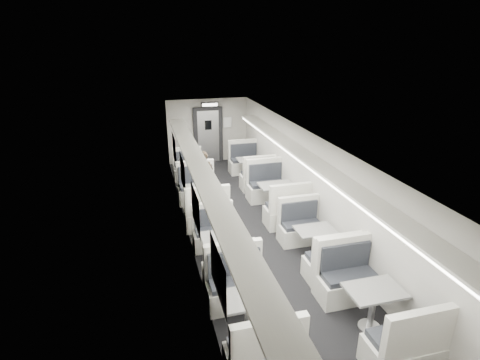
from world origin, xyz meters
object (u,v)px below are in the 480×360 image
vestibule_door (208,135)px  booth_left_b (201,200)px  booth_left_c (221,249)px  booth_right_b (276,198)px  exit_sign (210,105)px  booth_right_d (372,308)px  booth_right_a (251,169)px  passenger (205,176)px  booth_left_d (248,316)px  booth_right_c (314,243)px  booth_left_a (191,176)px

vestibule_door → booth_left_b: bearing=-102.8°
booth_left_c → booth_right_b: 2.92m
exit_sign → booth_right_d: bearing=-83.6°
booth_right_a → vestibule_door: bearing=113.4°
booth_left_c → passenger: (0.26, 3.45, 0.38)m
passenger → booth_right_b: bearing=-12.8°
booth_left_c → booth_right_d: 3.18m
booth_left_c → booth_left_d: 2.11m
booth_left_d → vestibule_door: size_ratio=1.03×
booth_right_c → booth_right_d: booth_right_d is taller
booth_right_a → passenger: 2.12m
booth_left_c → passenger: size_ratio=1.33×
booth_left_c → booth_right_d: booth_right_d is taller
booth_left_a → booth_right_c: size_ratio=0.98×
booth_left_a → booth_right_c: bearing=-67.6°
booth_left_b → booth_right_d: (2.00, -4.98, -0.00)m
booth_right_d → passenger: size_ratio=1.51×
booth_right_b → booth_right_d: bearing=-90.0°
booth_right_c → booth_right_d: bearing=-90.0°
booth_left_d → booth_right_b: size_ratio=0.95×
booth_left_c → exit_sign: size_ratio=3.13×
booth_right_b → passenger: size_ratio=1.56×
booth_left_b → exit_sign: exit_sign is taller
booth_left_b → booth_left_c: size_ratio=1.15×
passenger → booth_left_c: bearing=-69.8°
booth_right_b → booth_left_a: bearing=129.5°
booth_right_a → booth_left_c: bearing=-113.5°
booth_right_d → passenger: (-1.74, 5.92, 0.33)m
booth_left_b → vestibule_door: 4.56m
booth_right_a → exit_sign: (-1.00, 1.82, 1.90)m
booth_left_b → vestibule_door: size_ratio=1.06×
booth_right_b → exit_sign: (-1.00, 4.30, 1.87)m
booth_left_c → exit_sign: bearing=81.1°
booth_left_b → booth_right_b: booth_right_b is taller
booth_left_d → booth_right_a: booth_left_d is taller
booth_right_b → booth_right_d: (0.00, -4.59, -0.01)m
booth_right_b → exit_sign: 4.80m
booth_left_a → booth_right_b: 3.15m
booth_right_b → booth_right_c: booth_right_b is taller
booth_right_b → vestibule_door: (-1.00, 4.79, 0.63)m
passenger → booth_left_b: bearing=-80.8°
vestibule_door → exit_sign: exit_sign is taller
booth_right_a → booth_right_d: (0.00, -7.07, 0.01)m
booth_left_d → exit_sign: exit_sign is taller
passenger → booth_right_c: bearing=-40.5°
booth_right_c → booth_right_d: (0.00, -2.17, 0.03)m
booth_left_c → booth_right_d: (2.00, -2.47, 0.05)m
booth_right_a → vestibule_door: size_ratio=1.02×
booth_left_c → vestibule_door: bearing=81.8°
booth_left_b → booth_right_a: bearing=46.3°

